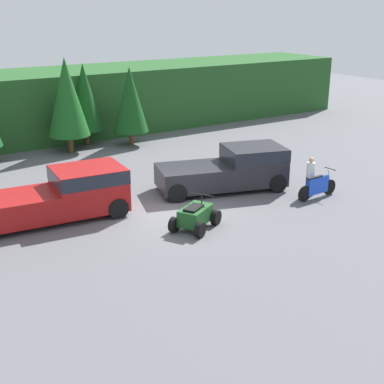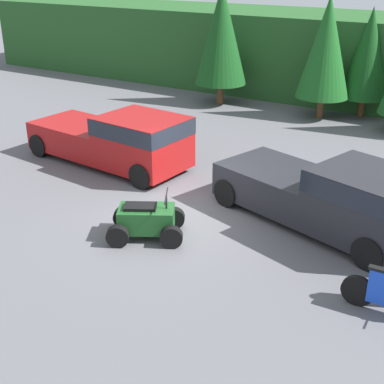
% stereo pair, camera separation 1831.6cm
% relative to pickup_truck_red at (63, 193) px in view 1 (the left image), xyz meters
% --- Properties ---
extents(ground_plane, '(80.00, 80.00, 0.00)m').
position_rel_pickup_truck_red_xyz_m(ground_plane, '(3.68, -2.23, -1.00)').
color(ground_plane, '#5B5B60').
extents(hillside_backdrop, '(44.00, 6.00, 4.01)m').
position_rel_pickup_truck_red_xyz_m(hillside_backdrop, '(3.68, 13.77, 1.00)').
color(hillside_backdrop, '#235123').
rests_on(hillside_backdrop, ground_plane).
extents(tree_mid_left, '(2.30, 2.30, 5.23)m').
position_rel_pickup_truck_red_xyz_m(tree_mid_left, '(3.79, 9.38, 2.07)').
color(tree_mid_left, brown).
rests_on(tree_mid_left, ground_plane).
extents(tree_mid_right, '(2.08, 2.08, 4.73)m').
position_rel_pickup_truck_red_xyz_m(tree_mid_right, '(5.28, 10.61, 1.77)').
color(tree_mid_right, brown).
rests_on(tree_mid_right, ground_plane).
extents(tree_right, '(2.01, 2.01, 4.58)m').
position_rel_pickup_truck_red_xyz_m(tree_right, '(7.37, 8.86, 1.69)').
color(tree_right, brown).
rests_on(tree_right, ground_plane).
extents(pickup_truck_red, '(6.11, 2.78, 1.90)m').
position_rel_pickup_truck_red_xyz_m(pickup_truck_red, '(0.00, 0.00, 0.00)').
color(pickup_truck_red, maroon).
rests_on(pickup_truck_red, ground_plane).
extents(pickup_truck_second, '(6.05, 3.75, 1.90)m').
position_rel_pickup_truck_red_xyz_m(pickup_truck_second, '(7.63, -0.73, -0.00)').
color(pickup_truck_second, '#232328').
rests_on(pickup_truck_second, ground_plane).
extents(dirt_bike, '(2.23, 0.60, 1.20)m').
position_rel_pickup_truck_red_xyz_m(dirt_bike, '(9.96, -3.69, -0.51)').
color(dirt_bike, black).
rests_on(dirt_bike, ground_plane).
extents(quad_atv, '(2.28, 2.05, 1.18)m').
position_rel_pickup_truck_red_xyz_m(quad_atv, '(3.75, -3.63, -0.54)').
color(quad_atv, black).
rests_on(quad_atv, ground_plane).
extents(rider_person, '(0.46, 0.46, 1.71)m').
position_rel_pickup_truck_red_xyz_m(rider_person, '(9.93, -3.24, -0.08)').
color(rider_person, navy).
rests_on(rider_person, ground_plane).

